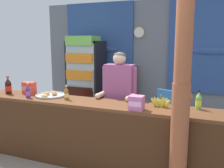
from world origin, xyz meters
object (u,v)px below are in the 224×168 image
at_px(banana_bunch, 161,102).
at_px(snack_box_wafer, 137,103).
at_px(shopkeeper, 119,91).
at_px(soda_bottle_grape_soda, 28,91).
at_px(stall_counter, 91,129).
at_px(pastry_tray, 51,95).
at_px(plastic_lawn_chair, 171,109).
at_px(soda_bottle_cola, 8,86).
at_px(soda_bottle_lime_soda, 198,101).
at_px(bottle_shelf_rack, 126,91).
at_px(timber_post, 182,88).
at_px(soda_bottle_iced_tea, 66,94).
at_px(snack_box_crackers, 29,88).
at_px(drink_fridge, 85,73).

bearing_deg(banana_bunch, snack_box_wafer, -135.15).
height_order(shopkeeper, soda_bottle_grape_soda, shopkeeper).
xyz_separation_m(stall_counter, shopkeeper, (0.19, 0.57, 0.43)).
distance_m(shopkeeper, pastry_tray, 1.04).
height_order(plastic_lawn_chair, snack_box_wafer, snack_box_wafer).
height_order(soda_bottle_cola, soda_bottle_lime_soda, soda_bottle_cola).
bearing_deg(soda_bottle_lime_soda, banana_bunch, -170.86).
xyz_separation_m(bottle_shelf_rack, banana_bunch, (1.21, -2.23, 0.36)).
distance_m(timber_post, pastry_tray, 2.02).
distance_m(shopkeeper, soda_bottle_iced_tea, 0.78).
bearing_deg(timber_post, stall_counter, 169.00).
height_order(timber_post, soda_bottle_iced_tea, timber_post).
bearing_deg(soda_bottle_grape_soda, stall_counter, 1.05).
bearing_deg(plastic_lawn_chair, timber_post, -78.89).
relative_size(stall_counter, banana_bunch, 13.79).
height_order(timber_post, banana_bunch, timber_post).
relative_size(soda_bottle_iced_tea, soda_bottle_grape_soda, 0.93).
bearing_deg(snack_box_crackers, soda_bottle_iced_tea, -9.09).
relative_size(shopkeeper, soda_bottle_iced_tea, 7.48).
bearing_deg(soda_bottle_lime_soda, plastic_lawn_chair, 110.65).
distance_m(snack_box_wafer, pastry_tray, 1.44).
relative_size(timber_post, soda_bottle_grape_soda, 11.44).
xyz_separation_m(soda_bottle_iced_tea, snack_box_crackers, (-0.76, 0.12, 0.01)).
bearing_deg(soda_bottle_grape_soda, soda_bottle_iced_tea, 10.86).
height_order(stall_counter, snack_box_wafer, snack_box_wafer).
xyz_separation_m(timber_post, bottle_shelf_rack, (-1.50, 2.65, -0.63)).
height_order(stall_counter, banana_bunch, banana_bunch).
height_order(snack_box_crackers, banana_bunch, snack_box_crackers).
distance_m(soda_bottle_grape_soda, pastry_tray, 0.33).
relative_size(snack_box_crackers, pastry_tray, 0.43).
distance_m(timber_post, banana_bunch, 0.58).
height_order(timber_post, plastic_lawn_chair, timber_post).
relative_size(stall_counter, snack_box_crackers, 19.09).
xyz_separation_m(snack_box_crackers, snack_box_wafer, (1.83, -0.27, -0.01)).
distance_m(soda_bottle_grape_soda, banana_bunch, 1.91).
bearing_deg(banana_bunch, soda_bottle_cola, -177.66).
bearing_deg(snack_box_wafer, drink_fridge, 130.33).
bearing_deg(soda_bottle_lime_soda, snack_box_crackers, -178.90).
height_order(soda_bottle_iced_tea, snack_box_crackers, soda_bottle_iced_tea).
bearing_deg(plastic_lawn_chair, snack_box_wafer, -95.39).
distance_m(stall_counter, shopkeeper, 0.74).
relative_size(soda_bottle_iced_tea, banana_bunch, 0.78).
bearing_deg(bottle_shelf_rack, plastic_lawn_chair, -34.10).
xyz_separation_m(soda_bottle_cola, pastry_tray, (0.72, 0.10, -0.10)).
height_order(drink_fridge, soda_bottle_grape_soda, drink_fridge).
distance_m(stall_counter, snack_box_wafer, 0.78).
height_order(drink_fridge, snack_box_crackers, drink_fridge).
xyz_separation_m(pastry_tray, banana_bunch, (1.66, -0.00, 0.04)).
xyz_separation_m(plastic_lawn_chair, snack_box_crackers, (-1.99, -1.45, 0.50)).
xyz_separation_m(drink_fridge, banana_bunch, (2.08, -1.91, -0.04)).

